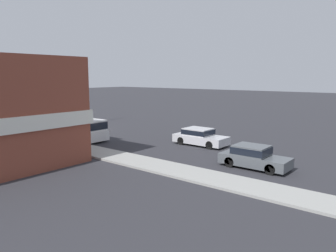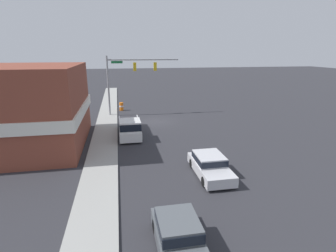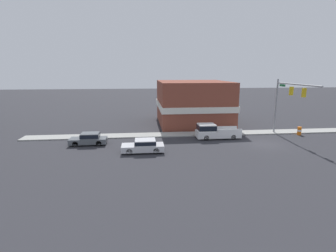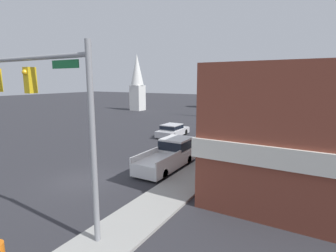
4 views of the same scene
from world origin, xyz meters
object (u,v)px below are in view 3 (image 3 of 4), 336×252
(car_lead, at_px, (144,145))
(construction_barrel, at_px, (299,131))
(pickup_truck_parked, at_px, (214,131))
(car_oncoming, at_px, (89,139))

(car_lead, height_order, construction_barrel, car_lead)
(car_lead, height_order, pickup_truck_parked, pickup_truck_parked)
(pickup_truck_parked, xyz_separation_m, construction_barrel, (0.60, -12.17, -0.38))
(construction_barrel, bearing_deg, car_lead, 104.47)
(car_lead, distance_m, pickup_truck_parked, 10.33)
(car_lead, distance_m, construction_barrel, 21.96)
(pickup_truck_parked, height_order, construction_barrel, pickup_truck_parked)
(car_oncoming, relative_size, construction_barrel, 3.81)
(car_lead, distance_m, car_oncoming, 7.36)
(construction_barrel, bearing_deg, car_oncoming, 93.87)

